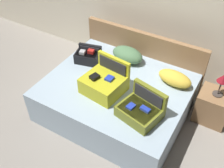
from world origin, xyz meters
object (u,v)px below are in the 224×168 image
Objects in this scene: hard_case_large at (104,83)px; nightstand at (213,106)px; pillow_near_headboard at (127,55)px; bed at (116,98)px; hard_case_medium at (141,109)px; hard_case_small at (88,56)px; table_lamp at (223,80)px; pillow_center_head at (175,78)px.

nightstand is (1.33, 0.74, -0.42)m from hard_case_large.
pillow_near_headboard is at bearing 179.55° from nightstand.
bed is 0.73m from hard_case_medium.
hard_case_small is 1.95m from nightstand.
hard_case_medium is at bearing -128.56° from table_lamp.
hard_case_medium is 1.13m from pillow_near_headboard.
hard_case_large is at bearing 178.50° from hard_case_medium.
hard_case_medium reaches higher than pillow_near_headboard.
table_lamp is at bearing 13.27° from pillow_center_head.
nightstand is at bearing 13.27° from pillow_center_head.
nightstand is at bearing -0.45° from pillow_near_headboard.
pillow_near_headboard is (0.51, 0.32, 0.01)m from hard_case_small.
table_lamp is (0.58, 0.14, 0.12)m from pillow_center_head.
hard_case_small is 1.92m from table_lamp.
hard_case_small is (-0.56, 0.44, -0.04)m from hard_case_large.
bed is 4.05× the size of pillow_center_head.
hard_case_medium reaches higher than table_lamp.
hard_case_large reaches higher than pillow_near_headboard.
pillow_near_headboard is (-0.05, 0.76, -0.03)m from hard_case_large.
hard_case_large is (-0.08, -0.19, 0.40)m from bed.
nightstand is (0.72, 0.90, -0.38)m from hard_case_medium.
hard_case_medium is 1.11× the size of pillow_near_headboard.
hard_case_medium is 1.16m from table_lamp.
hard_case_medium is (0.53, -0.35, 0.36)m from bed.
hard_case_medium is at bearing -54.10° from pillow_near_headboard.
nightstand is (1.38, -0.01, -0.39)m from pillow_near_headboard.
nightstand is at bearing 64.65° from hard_case_medium.
hard_case_large reaches higher than bed.
hard_case_large is 1.16× the size of pillow_center_head.
pillow_center_head is at bearing -6.56° from hard_case_small.
hard_case_large is 0.63m from hard_case_medium.
hard_case_large is at bearing -113.13° from bed.
table_lamp is at bearing 24.02° from bed.
pillow_center_head is (0.68, 0.42, 0.35)m from bed.
hard_case_large reaches higher than table_lamp.
pillow_near_headboard reaches higher than bed.
hard_case_large reaches higher than nightstand.
bed is at bearing -76.79° from pillow_near_headboard.
hard_case_large is 1.62× the size of table_lamp.
hard_case_small is 0.83× the size of pillow_near_headboard.
hard_case_small is (-1.17, 0.60, -0.01)m from hard_case_medium.
hard_case_medium is at bearing -33.27° from bed.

